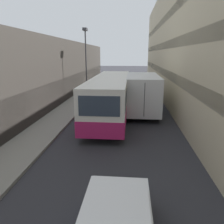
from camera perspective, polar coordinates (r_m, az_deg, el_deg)
ground_plane at (r=15.58m, az=1.92°, el=-2.21°), size 150.00×150.00×0.00m
sidewalk_left at (r=16.41m, az=-13.81°, el=-1.49°), size 2.25×60.00×0.15m
building_left_shopfront at (r=16.76m, az=-21.66°, el=7.47°), size 2.40×60.00×5.98m
building_right_apartment at (r=15.52m, az=22.21°, el=18.04°), size 2.40×60.00×11.47m
bus at (r=16.34m, az=-0.39°, el=4.29°), size 2.53×11.62×2.95m
box_truck at (r=18.12m, az=7.78°, el=5.35°), size 2.40×8.38×3.02m
street_lamp at (r=21.55m, az=-6.88°, el=15.49°), size 0.36×0.80×6.77m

